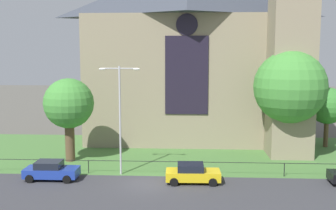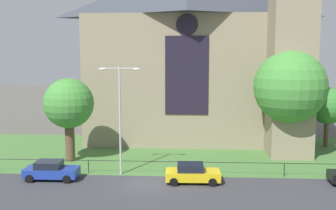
% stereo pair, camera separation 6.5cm
% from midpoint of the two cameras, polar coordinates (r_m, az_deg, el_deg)
% --- Properties ---
extents(ground, '(160.00, 160.00, 0.00)m').
position_cam_midpoint_polar(ground, '(41.70, -1.38, -6.58)').
color(ground, '#56544C').
extents(road_asphalt, '(120.00, 8.00, 0.01)m').
position_cam_midpoint_polar(road_asphalt, '(30.25, -3.23, -12.10)').
color(road_asphalt, '#38383D').
rests_on(road_asphalt, ground).
extents(grass_verge, '(120.00, 20.00, 0.01)m').
position_cam_midpoint_polar(grass_verge, '(39.77, -1.61, -7.28)').
color(grass_verge, '#477538').
rests_on(grass_verge, ground).
extents(church_building, '(23.20, 16.20, 26.00)m').
position_cam_midpoint_polar(church_building, '(47.24, 3.69, 7.64)').
color(church_building, gray).
rests_on(church_building, ground).
extents(iron_railing, '(32.38, 0.07, 1.13)m').
position_cam_midpoint_polar(iron_railing, '(34.07, 2.45, -8.12)').
color(iron_railing, black).
rests_on(iron_railing, ground).
extents(tree_right_far, '(3.87, 3.87, 6.37)m').
position_cam_midpoint_polar(tree_right_far, '(46.41, 21.37, -0.13)').
color(tree_right_far, brown).
rests_on(tree_right_far, ground).
extents(tree_right_near, '(6.77, 6.77, 10.23)m').
position_cam_midpoint_polar(tree_right_near, '(39.71, 16.67, 2.37)').
color(tree_right_near, brown).
rests_on(tree_right_near, ground).
extents(tree_left_near, '(4.59, 4.59, 7.71)m').
position_cam_midpoint_polar(tree_left_near, '(38.58, -13.61, 0.09)').
color(tree_left_near, brown).
rests_on(tree_left_near, ground).
extents(streetlamp_near, '(3.37, 0.26, 8.97)m').
position_cam_midpoint_polar(streetlamp_near, '(33.51, -6.67, -0.27)').
color(streetlamp_near, '#B2B2B7').
rests_on(streetlamp_near, ground).
extents(parked_car_blue, '(4.21, 2.05, 1.51)m').
position_cam_midpoint_polar(parked_car_blue, '(34.20, -15.93, -8.75)').
color(parked_car_blue, '#1E3899').
rests_on(parked_car_blue, ground).
extents(parked_car_yellow, '(4.25, 2.12, 1.51)m').
position_cam_midpoint_polar(parked_car_yellow, '(32.23, 3.45, -9.47)').
color(parked_car_yellow, gold).
rests_on(parked_car_yellow, ground).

